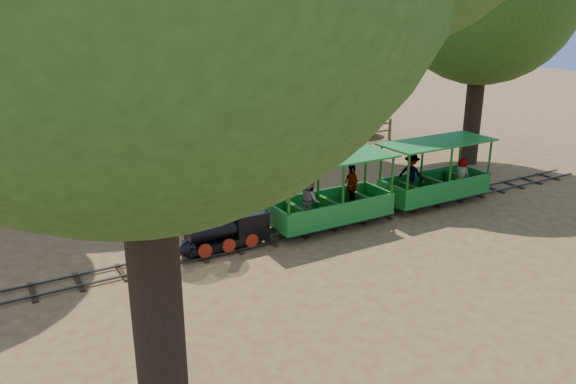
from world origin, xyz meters
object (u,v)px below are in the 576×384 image
carriage_front (330,200)px  carriage_rear (431,179)px  fence (218,150)px  locomotive (217,190)px

carriage_front → carriage_rear: bearing=0.7°
carriage_front → carriage_rear: 3.99m
fence → carriage_front: bearing=-89.7°
locomotive → carriage_front: bearing=-1.4°
locomotive → fence: bearing=66.8°
carriage_rear → fence: (-4.03, 7.96, -0.26)m
fence → carriage_rear: bearing=-63.1°
carriage_rear → fence: size_ratio=0.21×
carriage_rear → fence: bearing=116.9°
carriage_front → carriage_rear: size_ratio=1.00×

